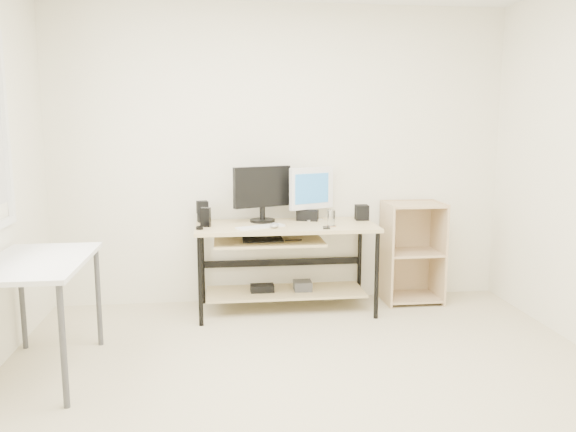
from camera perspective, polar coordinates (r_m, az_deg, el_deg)
The scene contains 16 objects.
room at distance 3.01m, azimuth 0.75°, elevation 4.37°, with size 4.01×4.01×2.62m.
desk at distance 4.74m, azimuth -0.53°, elevation -3.38°, with size 1.50×0.65×0.75m.
side_table at distance 3.82m, azimuth -24.18°, elevation -5.24°, with size 0.60×1.00×0.75m.
shelf_unit at distance 5.17m, azimuth 12.37°, elevation -3.50°, with size 0.50×0.40×0.90m.
black_monitor at distance 4.78m, azimuth -2.63°, elevation 2.62°, with size 0.50×0.24×0.48m.
white_imac at distance 4.88m, azimuth 2.41°, elevation 2.68°, with size 0.41×0.22×0.46m.
keyboard at distance 4.55m, azimuth -2.80°, elevation -1.11°, with size 0.40×0.11×0.01m, color white.
mouse at distance 4.54m, azimuth -1.39°, elevation -0.94°, with size 0.07×0.12×0.04m, color #ADADB2.
center_speaker at distance 4.87m, azimuth 1.98°, elevation 0.06°, with size 0.19×0.08×0.09m, color black.
speaker_left at distance 4.85m, azimuth -8.68°, elevation 0.50°, with size 0.11×0.11×0.18m.
speaker_right at distance 4.95m, azimuth 7.50°, elevation 0.36°, with size 0.11×0.11×0.13m, color black.
audio_controller at distance 4.62m, azimuth -8.38°, elevation -0.12°, with size 0.08×0.05×0.16m, color black.
volume_puck at distance 4.52m, azimuth -8.97°, elevation -1.20°, with size 0.06×0.06×0.02m, color black.
smartphone at distance 4.53m, azimuth 3.92°, elevation -1.18°, with size 0.06×0.10×0.01m, color black.
coaster at distance 4.62m, azimuth 4.41°, elevation -1.01°, with size 0.08×0.08×0.01m, color #A5734A.
drinking_glass at distance 4.61m, azimuth 4.42°, elevation -0.19°, with size 0.06×0.06×0.13m, color white.
Camera 1 is at (-0.54, -2.93, 1.57)m, focal length 35.00 mm.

